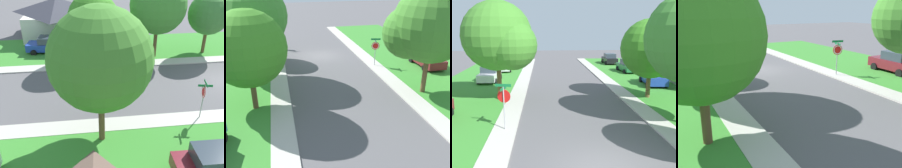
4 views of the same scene
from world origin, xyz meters
TOP-DOWN VIEW (x-y plane):
  - sidewalk_east at (4.70, 12.00)m, footprint 1.40×56.00m
  - lawn_east at (9.40, 12.00)m, footprint 8.00×56.00m
  - sidewalk_west at (-4.70, 12.00)m, footprint 1.40×56.00m
  - stop_sign_far_corner at (-4.66, 4.67)m, footprint 0.90×0.90m
  - car_blue_kerbside_mid at (8.87, 15.86)m, footprint 2.40×4.47m
  - car_maroon_driveway_right at (-9.56, 6.05)m, footprint 2.12×4.34m
  - tree_sidewalk_mid at (6.51, 4.62)m, footprint 5.86×5.45m
  - tree_sidewalk_near at (6.64, 10.84)m, footprint 5.25×4.89m
  - tree_across_left at (6.92, -0.84)m, footprint 4.49×4.18m
  - tree_corner_large at (-5.69, 11.17)m, footprint 5.91×5.50m
  - house_right_setback at (15.40, 15.13)m, footprint 9.39×8.25m

SIDE VIEW (x-z plane):
  - lawn_east at x=9.40m, z-range 0.00..0.08m
  - sidewalk_east at x=4.70m, z-range 0.00..0.10m
  - sidewalk_west at x=-4.70m, z-range 0.00..0.10m
  - car_blue_kerbside_mid at x=8.87m, z-range -0.01..1.75m
  - car_maroon_driveway_right at x=-9.56m, z-range -0.01..1.75m
  - stop_sign_far_corner at x=-4.66m, z-range 0.50..3.27m
  - house_right_setback at x=15.40m, z-range 0.08..4.68m
  - tree_sidewalk_near at x=6.64m, z-range 0.71..7.33m
  - tree_across_left at x=6.92m, z-range 0.90..7.18m
  - tree_corner_large at x=-5.69m, z-range 1.06..9.03m
  - tree_sidewalk_mid at x=6.51m, z-range 1.09..9.07m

